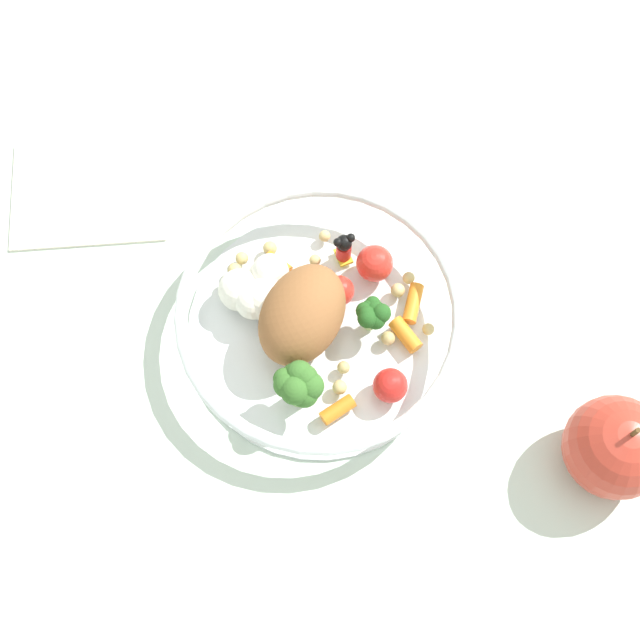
% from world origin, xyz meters
% --- Properties ---
extents(ground_plane, '(2.40, 2.40, 0.00)m').
position_xyz_m(ground_plane, '(0.00, 0.00, 0.00)').
color(ground_plane, silver).
extents(food_container, '(0.23, 0.23, 0.07)m').
position_xyz_m(food_container, '(-0.01, 0.00, 0.03)').
color(food_container, white).
rests_on(food_container, ground_plane).
extents(loose_apple, '(0.08, 0.08, 0.09)m').
position_xyz_m(loose_apple, '(-0.17, 0.20, 0.04)').
color(loose_apple, '#BC3828').
rests_on(loose_apple, ground_plane).
extents(folded_napkin, '(0.16, 0.15, 0.01)m').
position_xyz_m(folded_napkin, '(0.11, -0.20, 0.00)').
color(folded_napkin, silver).
rests_on(folded_napkin, ground_plane).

